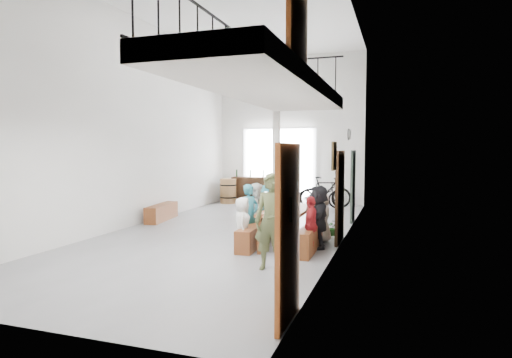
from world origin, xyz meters
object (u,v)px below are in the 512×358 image
(tasting_table, at_px, (288,213))
(host_standing, at_px, (272,222))
(bench_inner, at_px, (256,234))
(serving_counter, at_px, (257,190))
(oak_barrel, at_px, (228,191))
(bicycle_near, at_px, (321,194))
(side_bench, at_px, (162,212))

(tasting_table, xyz_separation_m, host_standing, (0.18, -1.80, 0.11))
(bench_inner, distance_m, serving_counter, 7.14)
(serving_counter, xyz_separation_m, host_standing, (3.09, -8.49, 0.33))
(oak_barrel, height_order, host_standing, host_standing)
(tasting_table, bearing_deg, bicycle_near, 93.35)
(side_bench, relative_size, bicycle_near, 0.94)
(side_bench, distance_m, host_standing, 5.86)
(side_bench, xyz_separation_m, bicycle_near, (3.84, 4.18, 0.23))
(tasting_table, relative_size, serving_counter, 1.09)
(host_standing, bearing_deg, side_bench, 136.03)
(tasting_table, xyz_separation_m, bench_inner, (-0.67, -0.09, -0.48))
(tasting_table, relative_size, host_standing, 1.23)
(tasting_table, bearing_deg, serving_counter, 113.42)
(serving_counter, height_order, host_standing, host_standing)
(side_bench, height_order, bicycle_near, bicycle_near)
(tasting_table, height_order, serving_counter, serving_counter)
(tasting_table, bearing_deg, host_standing, -84.38)
(oak_barrel, distance_m, host_standing, 8.99)
(serving_counter, xyz_separation_m, bicycle_near, (2.54, -0.50, -0.03))
(serving_counter, relative_size, bicycle_near, 1.06)
(serving_counter, bearing_deg, bench_inner, -75.18)
(host_standing, distance_m, bicycle_near, 8.02)
(serving_counter, height_order, bicycle_near, serving_counter)
(side_bench, xyz_separation_m, host_standing, (4.40, -3.82, 0.59))
(serving_counter, bearing_deg, host_standing, -73.49)
(oak_barrel, distance_m, serving_counter, 1.08)
(bench_inner, xyz_separation_m, serving_counter, (-2.24, 6.78, 0.26))
(bicycle_near, bearing_deg, tasting_table, -163.11)
(side_bench, height_order, oak_barrel, oak_barrel)
(host_standing, relative_size, bicycle_near, 0.94)
(bicycle_near, bearing_deg, serving_counter, 92.39)
(oak_barrel, xyz_separation_m, bicycle_near, (3.50, -0.02, -0.00))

